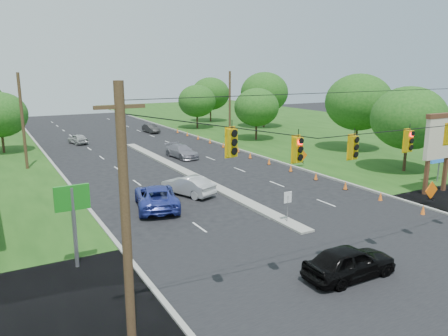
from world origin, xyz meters
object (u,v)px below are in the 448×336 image
white_sedan (188,185)px  black_sedan (350,262)px  pylon_sign (440,141)px  blue_pickup (156,197)px

white_sedan → black_sedan: bearing=71.5°
pylon_sign → white_sedan: bearing=153.4°
pylon_sign → black_sedan: bearing=-155.7°
black_sedan → blue_pickup: 14.57m
white_sedan → blue_pickup: bearing=8.0°
black_sedan → blue_pickup: blue_pickup is taller
pylon_sign → blue_pickup: 21.55m
pylon_sign → black_sedan: size_ratio=1.34×
white_sedan → blue_pickup: size_ratio=0.78×
white_sedan → blue_pickup: blue_pickup is taller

